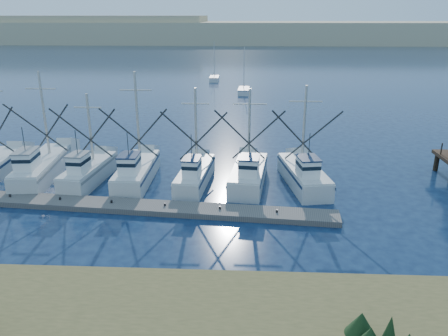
{
  "coord_description": "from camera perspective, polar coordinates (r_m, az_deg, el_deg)",
  "views": [
    {
      "loc": [
        1.24,
        -23.24,
        13.37
      ],
      "look_at": [
        -0.3,
        8.0,
        2.36
      ],
      "focal_mm": 35.0,
      "sensor_mm": 36.0,
      "label": 1
    }
  ],
  "objects": [
    {
      "name": "ground",
      "position": [
        26.84,
        -0.2,
        -10.48
      ],
      "size": [
        500.0,
        500.0,
        0.0
      ],
      "primitive_type": "plane",
      "color": "#0C1834",
      "rests_on": "ground"
    },
    {
      "name": "floating_dock",
      "position": [
        32.71,
        -12.8,
        -4.86
      ],
      "size": [
        30.71,
        4.71,
        0.41
      ],
      "primitive_type": "cube",
      "rotation": [
        0.0,
        0.0,
        -0.09
      ],
      "color": "#615B57",
      "rests_on": "ground"
    },
    {
      "name": "dune_ridge",
      "position": [
        233.4,
        2.63,
        17.31
      ],
      "size": [
        360.0,
        60.0,
        10.0
      ],
      "primitive_type": "cube",
      "color": "tan",
      "rests_on": "ground"
    },
    {
      "name": "trawler_fleet",
      "position": [
        37.29,
        -11.69,
        -0.46
      ],
      "size": [
        30.45,
        9.8,
        9.03
      ],
      "color": "silver",
      "rests_on": "ground"
    },
    {
      "name": "sailboat_near",
      "position": [
        79.23,
        2.59,
        10.02
      ],
      "size": [
        2.04,
        5.21,
        8.1
      ],
      "rotation": [
        0.0,
        0.0,
        -0.04
      ],
      "color": "silver",
      "rests_on": "ground"
    },
    {
      "name": "sailboat_far",
      "position": [
        94.69,
        -1.29,
        11.57
      ],
      "size": [
        1.92,
        4.77,
        8.1
      ],
      "rotation": [
        0.0,
        0.0,
        0.01
      ],
      "color": "silver",
      "rests_on": "ground"
    }
  ]
}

